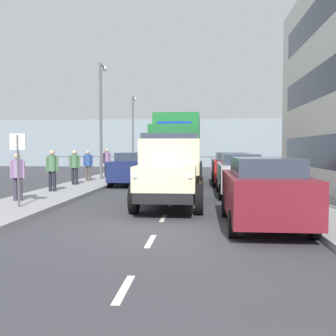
{
  "coord_description": "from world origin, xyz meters",
  "views": [
    {
      "loc": [
        -1.06,
        8.8,
        1.95
      ],
      "look_at": [
        0.51,
        -8.88,
        1.03
      ],
      "focal_mm": 40.63,
      "sensor_mm": 36.0,
      "label": 1
    }
  ],
  "objects_px": {
    "lamp_post_promenade": "(101,111)",
    "lamp_post_far": "(133,126)",
    "car_red_kerbside_2": "(230,168)",
    "car_navy_oppositeside_0": "(132,168)",
    "pedestrian_in_dark_coat": "(107,160)",
    "pedestrian_by_lamp": "(75,164)",
    "car_teal_oppositeside_1": "(149,163)",
    "car_silver_kerbside_1": "(239,174)",
    "car_black_oppositeside_2": "(159,161)",
    "pedestrian_with_bag": "(17,173)",
    "truck_vintage_cream": "(170,172)",
    "pedestrian_near_railing": "(52,167)",
    "lorry_cargo_green": "(178,146)",
    "pedestrian_strolling": "(88,163)",
    "street_sign": "(18,157)",
    "car_maroon_kerbside_near": "(264,191)"
  },
  "relations": [
    {
      "from": "pedestrian_in_dark_coat",
      "to": "street_sign",
      "type": "xyz_separation_m",
      "value": [
        -0.33,
        12.18,
        0.48
      ]
    },
    {
      "from": "car_black_oppositeside_2",
      "to": "street_sign",
      "type": "relative_size",
      "value": 1.79
    },
    {
      "from": "car_red_kerbside_2",
      "to": "lamp_post_far",
      "type": "xyz_separation_m",
      "value": [
        7.45,
        -11.94,
        3.01
      ]
    },
    {
      "from": "car_red_kerbside_2",
      "to": "lamp_post_far",
      "type": "height_order",
      "value": "lamp_post_far"
    },
    {
      "from": "car_black_oppositeside_2",
      "to": "pedestrian_with_bag",
      "type": "relative_size",
      "value": 2.46
    },
    {
      "from": "car_navy_oppositeside_0",
      "to": "pedestrian_strolling",
      "type": "relative_size",
      "value": 2.38
    },
    {
      "from": "car_navy_oppositeside_0",
      "to": "pedestrian_in_dark_coat",
      "type": "relative_size",
      "value": 2.25
    },
    {
      "from": "car_black_oppositeside_2",
      "to": "lamp_post_far",
      "type": "distance_m",
      "value": 3.77
    },
    {
      "from": "car_navy_oppositeside_0",
      "to": "pedestrian_in_dark_coat",
      "type": "distance_m",
      "value": 4.25
    },
    {
      "from": "car_maroon_kerbside_near",
      "to": "car_red_kerbside_2",
      "type": "xyz_separation_m",
      "value": [
        0.0,
        -11.02,
        0.0
      ]
    },
    {
      "from": "street_sign",
      "to": "car_navy_oppositeside_0",
      "type": "bearing_deg",
      "value": -102.61
    },
    {
      "from": "car_maroon_kerbside_near",
      "to": "car_red_kerbside_2",
      "type": "bearing_deg",
      "value": -90.0
    },
    {
      "from": "car_teal_oppositeside_1",
      "to": "car_navy_oppositeside_0",
      "type": "bearing_deg",
      "value": 90.0
    },
    {
      "from": "car_silver_kerbside_1",
      "to": "pedestrian_near_railing",
      "type": "distance_m",
      "value": 7.77
    },
    {
      "from": "pedestrian_by_lamp",
      "to": "lamp_post_far",
      "type": "distance_m",
      "value": 14.53
    },
    {
      "from": "car_silver_kerbside_1",
      "to": "pedestrian_near_railing",
      "type": "bearing_deg",
      "value": 2.72
    },
    {
      "from": "lorry_cargo_green",
      "to": "car_teal_oppositeside_1",
      "type": "relative_size",
      "value": 2.01
    },
    {
      "from": "car_teal_oppositeside_1",
      "to": "car_silver_kerbside_1",
      "type": "bearing_deg",
      "value": 116.64
    },
    {
      "from": "lamp_post_promenade",
      "to": "car_maroon_kerbside_near",
      "type": "bearing_deg",
      "value": 120.88
    },
    {
      "from": "car_red_kerbside_2",
      "to": "car_black_oppositeside_2",
      "type": "bearing_deg",
      "value": -65.81
    },
    {
      "from": "pedestrian_by_lamp",
      "to": "pedestrian_in_dark_coat",
      "type": "relative_size",
      "value": 0.96
    },
    {
      "from": "lamp_post_far",
      "to": "pedestrian_with_bag",
      "type": "bearing_deg",
      "value": 88.95
    },
    {
      "from": "car_navy_oppositeside_0",
      "to": "pedestrian_by_lamp",
      "type": "bearing_deg",
      "value": 28.89
    },
    {
      "from": "car_silver_kerbside_1",
      "to": "pedestrian_by_lamp",
      "type": "bearing_deg",
      "value": -18.35
    },
    {
      "from": "pedestrian_by_lamp",
      "to": "lamp_post_far",
      "type": "height_order",
      "value": "lamp_post_far"
    },
    {
      "from": "car_red_kerbside_2",
      "to": "lamp_post_far",
      "type": "bearing_deg",
      "value": -58.06
    },
    {
      "from": "car_black_oppositeside_2",
      "to": "lamp_post_promenade",
      "type": "distance_m",
      "value": 10.94
    },
    {
      "from": "truck_vintage_cream",
      "to": "pedestrian_near_railing",
      "type": "distance_m",
      "value": 5.94
    },
    {
      "from": "car_silver_kerbside_1",
      "to": "car_black_oppositeside_2",
      "type": "bearing_deg",
      "value": -72.49
    },
    {
      "from": "car_red_kerbside_2",
      "to": "pedestrian_in_dark_coat",
      "type": "xyz_separation_m",
      "value": [
        7.45,
        -2.71,
        0.3
      ]
    },
    {
      "from": "pedestrian_with_bag",
      "to": "street_sign",
      "type": "relative_size",
      "value": 0.73
    },
    {
      "from": "car_red_kerbside_2",
      "to": "pedestrian_near_railing",
      "type": "relative_size",
      "value": 2.64
    },
    {
      "from": "pedestrian_in_dark_coat",
      "to": "lorry_cargo_green",
      "type": "bearing_deg",
      "value": 164.75
    },
    {
      "from": "pedestrian_by_lamp",
      "to": "pedestrian_strolling",
      "type": "relative_size",
      "value": 1.02
    },
    {
      "from": "car_black_oppositeside_2",
      "to": "lamp_post_promenade",
      "type": "height_order",
      "value": "lamp_post_promenade"
    },
    {
      "from": "lorry_cargo_green",
      "to": "pedestrian_in_dark_coat",
      "type": "xyz_separation_m",
      "value": [
        4.52,
        -1.23,
        -0.88
      ]
    },
    {
      "from": "pedestrian_strolling",
      "to": "lamp_post_far",
      "type": "xyz_separation_m",
      "value": [
        -0.34,
        -12.07,
        2.76
      ]
    },
    {
      "from": "lamp_post_promenade",
      "to": "lamp_post_far",
      "type": "distance_m",
      "value": 10.58
    },
    {
      "from": "pedestrian_near_railing",
      "to": "lamp_post_far",
      "type": "relative_size",
      "value": 0.28
    },
    {
      "from": "truck_vintage_cream",
      "to": "car_navy_oppositeside_0",
      "type": "distance_m",
      "value": 7.76
    },
    {
      "from": "lorry_cargo_green",
      "to": "pedestrian_near_railing",
      "type": "xyz_separation_m",
      "value": [
        4.82,
        6.76,
        -0.9
      ]
    },
    {
      "from": "pedestrian_strolling",
      "to": "street_sign",
      "type": "xyz_separation_m",
      "value": [
        -0.67,
        9.34,
        0.54
      ]
    },
    {
      "from": "lamp_post_far",
      "to": "street_sign",
      "type": "xyz_separation_m",
      "value": [
        -0.33,
        21.41,
        -2.22
      ]
    },
    {
      "from": "pedestrian_by_lamp",
      "to": "lorry_cargo_green",
      "type": "bearing_deg",
      "value": -142.04
    },
    {
      "from": "car_red_kerbside_2",
      "to": "car_navy_oppositeside_0",
      "type": "relative_size",
      "value": 1.14
    },
    {
      "from": "car_maroon_kerbside_near",
      "to": "lamp_post_far",
      "type": "bearing_deg",
      "value": -72.04
    },
    {
      "from": "pedestrian_strolling",
      "to": "pedestrian_in_dark_coat",
      "type": "xyz_separation_m",
      "value": [
        -0.34,
        -2.84,
        0.06
      ]
    },
    {
      "from": "pedestrian_with_bag",
      "to": "pedestrian_in_dark_coat",
      "type": "distance_m",
      "value": 10.87
    },
    {
      "from": "truck_vintage_cream",
      "to": "car_red_kerbside_2",
      "type": "distance_m",
      "value": 8.58
    },
    {
      "from": "pedestrian_strolling",
      "to": "lamp_post_far",
      "type": "height_order",
      "value": "lamp_post_far"
    }
  ]
}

